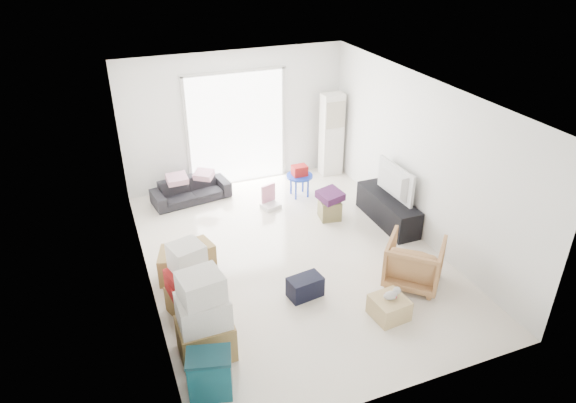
# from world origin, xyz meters

# --- Properties ---
(room_shell) EXTENTS (4.98, 6.48, 3.18)m
(room_shell) POSITION_xyz_m (0.00, 0.00, 1.35)
(room_shell) COLOR silver
(room_shell) RESTS_ON ground
(sliding_door) EXTENTS (2.10, 0.04, 2.33)m
(sliding_door) POSITION_xyz_m (0.00, 2.98, 1.24)
(sliding_door) COLOR white
(sliding_door) RESTS_ON room_shell
(ac_tower) EXTENTS (0.45, 0.30, 1.75)m
(ac_tower) POSITION_xyz_m (1.95, 2.65, 0.88)
(ac_tower) COLOR white
(ac_tower) RESTS_ON room_shell
(tv_console) EXTENTS (0.45, 1.51, 0.50)m
(tv_console) POSITION_xyz_m (2.00, 0.38, 0.25)
(tv_console) COLOR black
(tv_console) RESTS_ON room_shell
(television) EXTENTS (0.62, 1.05, 0.13)m
(television) POSITION_xyz_m (2.00, 0.38, 0.57)
(television) COLOR black
(television) RESTS_ON tv_console
(sofa) EXTENTS (1.54, 0.65, 0.58)m
(sofa) POSITION_xyz_m (-1.11, 2.50, 0.29)
(sofa) COLOR black
(sofa) RESTS_ON room_shell
(pillow_left) EXTENTS (0.35, 0.28, 0.11)m
(pillow_left) POSITION_xyz_m (-1.36, 2.45, 0.63)
(pillow_left) COLOR #C18CA2
(pillow_left) RESTS_ON sofa
(pillow_right) EXTENTS (0.44, 0.43, 0.12)m
(pillow_right) POSITION_xyz_m (-0.84, 2.46, 0.64)
(pillow_right) COLOR #C18CA2
(pillow_right) RESTS_ON sofa
(armchair) EXTENTS (1.07, 1.07, 0.81)m
(armchair) POSITION_xyz_m (1.41, -1.31, 0.40)
(armchair) COLOR #B67D51
(armchair) RESTS_ON room_shell
(storage_bins) EXTENTS (0.57, 0.47, 0.58)m
(storage_bins) POSITION_xyz_m (-1.90, -2.23, 0.29)
(storage_bins) COLOR #0F4D5B
(storage_bins) RESTS_ON room_shell
(box_stack_a) EXTENTS (0.66, 0.55, 1.20)m
(box_stack_a) POSITION_xyz_m (-1.80, -1.61, 0.54)
(box_stack_a) COLOR #9D7C46
(box_stack_a) RESTS_ON room_shell
(box_stack_b) EXTENTS (0.68, 0.68, 1.10)m
(box_stack_b) POSITION_xyz_m (-1.80, -0.77, 0.48)
(box_stack_b) COLOR #9D7C46
(box_stack_b) RESTS_ON room_shell
(box_stack_c) EXTENTS (0.76, 0.69, 0.46)m
(box_stack_c) POSITION_xyz_m (-1.77, 0.07, 0.23)
(box_stack_c) COLOR #9D7C46
(box_stack_c) RESTS_ON room_shell
(loose_box) EXTENTS (0.51, 0.51, 0.35)m
(loose_box) POSITION_xyz_m (-1.45, 0.36, 0.18)
(loose_box) COLOR #9D7C46
(loose_box) RESTS_ON room_shell
(duffel_bag) EXTENTS (0.52, 0.36, 0.31)m
(duffel_bag) POSITION_xyz_m (-0.21, -1.01, 0.16)
(duffel_bag) COLOR black
(duffel_bag) RESTS_ON room_shell
(ottoman) EXTENTS (0.42, 0.42, 0.36)m
(ottoman) POSITION_xyz_m (1.09, 0.88, 0.18)
(ottoman) COLOR olive
(ottoman) RESTS_ON room_shell
(blanket) EXTENTS (0.47, 0.47, 0.14)m
(blanket) POSITION_xyz_m (1.09, 0.88, 0.43)
(blanket) COLOR #512051
(blanket) RESTS_ON ottoman
(kids_table) EXTENTS (0.52, 0.52, 0.65)m
(kids_table) POSITION_xyz_m (0.92, 1.91, 0.46)
(kids_table) COLOR #1735BD
(kids_table) RESTS_ON room_shell
(toy_walker) EXTENTS (0.39, 0.37, 0.43)m
(toy_walker) POSITION_xyz_m (0.22, 1.68, 0.12)
(toy_walker) COLOR silver
(toy_walker) RESTS_ON room_shell
(wood_crate) EXTENTS (0.49, 0.49, 0.30)m
(wood_crate) POSITION_xyz_m (0.68, -1.84, 0.15)
(wood_crate) COLOR tan
(wood_crate) RESTS_ON room_shell
(plush_bunny) EXTENTS (0.27, 0.15, 0.14)m
(plush_bunny) POSITION_xyz_m (0.71, -1.84, 0.36)
(plush_bunny) COLOR #B2ADA8
(plush_bunny) RESTS_ON wood_crate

